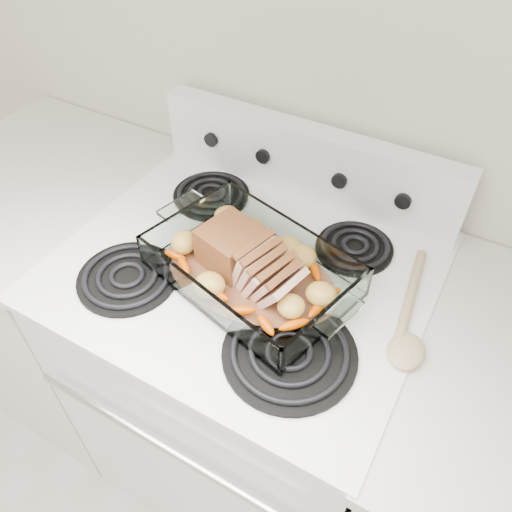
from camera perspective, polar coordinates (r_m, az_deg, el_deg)
The scene contains 7 objects.
electric_range at distance 1.44m, azimuth -0.99°, elevation -13.48°, with size 0.78×0.70×1.12m.
counter_left at distance 1.75m, azimuth -20.17°, elevation -3.75°, with size 0.58×0.68×0.93m.
counter_right at distance 1.43m, azimuth 25.15°, elevation -24.00°, with size 0.58×0.68×0.93m.
baking_dish at distance 1.02m, azimuth -0.55°, elevation -1.79°, with size 0.40×0.26×0.08m.
pork_roast at distance 1.01m, azimuth -1.67°, elevation -0.14°, with size 0.23×0.11×0.09m.
roast_vegetables at distance 1.04m, azimuth 0.27°, elevation -0.11°, with size 0.36×0.20×0.04m.
wooden_spoon at distance 1.00m, azimuth 17.02°, elevation -7.48°, with size 0.09×0.31×0.02m.
Camera 1 is at (0.39, 1.02, 1.71)m, focal length 35.00 mm.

